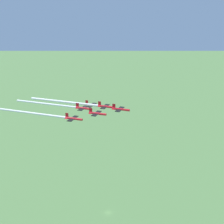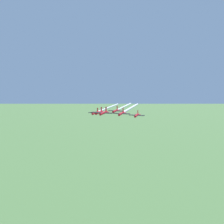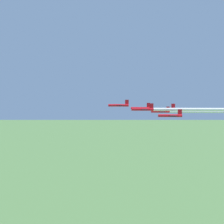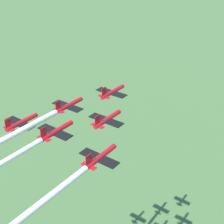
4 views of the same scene
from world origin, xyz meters
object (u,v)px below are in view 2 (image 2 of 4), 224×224
jet_3 (137,115)px  jet_4 (116,111)px  jet_2 (99,112)px  jet_0 (104,113)px  jet_1 (121,113)px  jet_5 (96,113)px

jet_3 → jet_4: 13.07m
jet_2 → jet_4: jet_2 is taller
jet_2 → jet_3: 22.37m
jet_0 → jet_3: (4.78, -24.99, -3.96)m
jet_1 → jet_3: (2.39, -12.50, -2.32)m
jet_5 → jet_0: bearing=120.5°
jet_1 → jet_4: (12.08, -3.98, -0.21)m
jet_3 → jet_4: bearing=-0.0°
jet_3 → jet_5: (19.39, 17.03, 0.36)m
jet_3 → jet_4: (9.69, 8.51, 2.10)m
jet_0 → jet_1: size_ratio=1.00×
jet_3 → jet_4: size_ratio=1.00×
jet_1 → jet_5: 22.33m
jet_0 → jet_4: bearing=-90.0°
jet_2 → jet_1: bearing=180.0°
jet_1 → jet_2: 12.90m
jet_0 → jet_5: jet_0 is taller
jet_5 → jet_1: bearing=150.5°
jet_1 → jet_5: size_ratio=1.00×
jet_2 → jet_0: bearing=120.5°
jet_1 → jet_3: jet_1 is taller
jet_2 → jet_5: 12.88m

